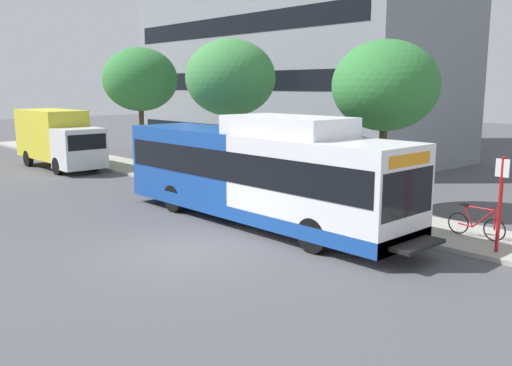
{
  "coord_description": "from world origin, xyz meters",
  "views": [
    {
      "loc": [
        -8.3,
        -12.04,
        4.56
      ],
      "look_at": [
        2.91,
        0.12,
        1.6
      ],
      "focal_mm": 37.97,
      "sensor_mm": 36.0,
      "label": 1
    }
  ],
  "objects_px": {
    "street_tree_near_stop": "(385,86)",
    "street_tree_mid_block": "(230,78)",
    "transit_bus": "(257,173)",
    "box_truck_background": "(58,137)",
    "bus_stop_sign_pole": "(500,197)",
    "bicycle_parked": "(476,223)",
    "street_tree_far_block": "(140,80)"
  },
  "relations": [
    {
      "from": "transit_bus",
      "to": "street_tree_near_stop",
      "type": "height_order",
      "value": "street_tree_near_stop"
    },
    {
      "from": "street_tree_far_block",
      "to": "transit_bus",
      "type": "bearing_deg",
      "value": -106.1
    },
    {
      "from": "bus_stop_sign_pole",
      "to": "bicycle_parked",
      "type": "bearing_deg",
      "value": 47.02
    },
    {
      "from": "transit_bus",
      "to": "street_tree_far_block",
      "type": "xyz_separation_m",
      "value": [
        4.08,
        14.13,
        3.23
      ]
    },
    {
      "from": "street_tree_near_stop",
      "to": "bus_stop_sign_pole",
      "type": "bearing_deg",
      "value": -112.42
    },
    {
      "from": "bus_stop_sign_pole",
      "to": "bicycle_parked",
      "type": "relative_size",
      "value": 1.48
    },
    {
      "from": "bicycle_parked",
      "to": "street_tree_far_block",
      "type": "height_order",
      "value": "street_tree_far_block"
    },
    {
      "from": "bicycle_parked",
      "to": "street_tree_mid_block",
      "type": "xyz_separation_m",
      "value": [
        0.59,
        11.97,
        4.36
      ]
    },
    {
      "from": "street_tree_near_stop",
      "to": "box_truck_background",
      "type": "height_order",
      "value": "street_tree_near_stop"
    },
    {
      "from": "bus_stop_sign_pole",
      "to": "box_truck_background",
      "type": "relative_size",
      "value": 0.37
    },
    {
      "from": "street_tree_near_stop",
      "to": "street_tree_mid_block",
      "type": "relative_size",
      "value": 0.93
    },
    {
      "from": "bicycle_parked",
      "to": "street_tree_far_block",
      "type": "xyz_separation_m",
      "value": [
        0.87,
        20.21,
        4.37
      ]
    },
    {
      "from": "bicycle_parked",
      "to": "box_truck_background",
      "type": "height_order",
      "value": "box_truck_background"
    },
    {
      "from": "box_truck_background",
      "to": "bus_stop_sign_pole",
      "type": "bearing_deg",
      "value": -85.18
    },
    {
      "from": "bicycle_parked",
      "to": "street_tree_near_stop",
      "type": "distance_m",
      "value": 5.89
    },
    {
      "from": "bicycle_parked",
      "to": "street_tree_near_stop",
      "type": "relative_size",
      "value": 0.29
    },
    {
      "from": "bus_stop_sign_pole",
      "to": "box_truck_background",
      "type": "bearing_deg",
      "value": 94.82
    },
    {
      "from": "street_tree_mid_block",
      "to": "transit_bus",
      "type": "bearing_deg",
      "value": -122.84
    },
    {
      "from": "bicycle_parked",
      "to": "box_truck_background",
      "type": "xyz_separation_m",
      "value": [
        -2.99,
        22.77,
        1.18
      ]
    },
    {
      "from": "bicycle_parked",
      "to": "street_tree_near_stop",
      "type": "xyz_separation_m",
      "value": [
        1.17,
        4.16,
        4.01
      ]
    },
    {
      "from": "bus_stop_sign_pole",
      "to": "street_tree_near_stop",
      "type": "relative_size",
      "value": 0.43
    },
    {
      "from": "bus_stop_sign_pole",
      "to": "street_tree_mid_block",
      "type": "bearing_deg",
      "value": 83.12
    },
    {
      "from": "street_tree_near_stop",
      "to": "street_tree_mid_block",
      "type": "xyz_separation_m",
      "value": [
        -0.58,
        7.81,
        0.35
      ]
    },
    {
      "from": "bus_stop_sign_pole",
      "to": "street_tree_near_stop",
      "type": "height_order",
      "value": "street_tree_near_stop"
    },
    {
      "from": "transit_bus",
      "to": "bus_stop_sign_pole",
      "type": "distance_m",
      "value": 7.47
    },
    {
      "from": "bus_stop_sign_pole",
      "to": "box_truck_background",
      "type": "xyz_separation_m",
      "value": [
        -2.01,
        23.82,
        0.09
      ]
    },
    {
      "from": "transit_bus",
      "to": "bus_stop_sign_pole",
      "type": "relative_size",
      "value": 4.71
    },
    {
      "from": "bicycle_parked",
      "to": "box_truck_background",
      "type": "bearing_deg",
      "value": 97.47
    },
    {
      "from": "transit_bus",
      "to": "box_truck_background",
      "type": "bearing_deg",
      "value": 89.24
    },
    {
      "from": "street_tree_near_stop",
      "to": "street_tree_mid_block",
      "type": "bearing_deg",
      "value": 94.22
    },
    {
      "from": "street_tree_mid_block",
      "to": "box_truck_background",
      "type": "bearing_deg",
      "value": 108.33
    },
    {
      "from": "street_tree_mid_block",
      "to": "box_truck_background",
      "type": "relative_size",
      "value": 0.93
    }
  ]
}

